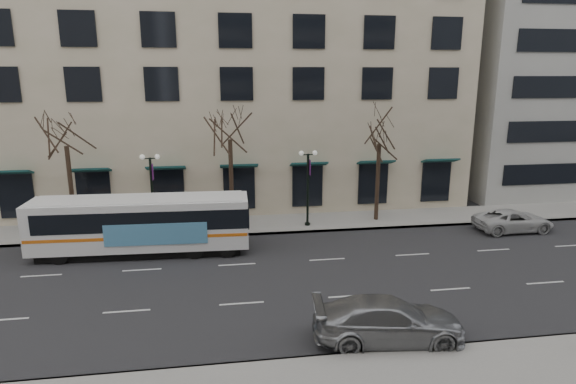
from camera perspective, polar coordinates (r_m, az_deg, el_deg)
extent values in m
plane|color=black|center=(24.39, -5.81, -10.59)|extent=(160.00, 160.00, 0.00)
cube|color=gray|center=(33.28, 2.05, -3.63)|extent=(80.00, 4.00, 0.15)
cube|color=#B5AA8A|center=(43.26, -10.40, 16.19)|extent=(40.00, 20.00, 24.00)
cylinder|color=black|center=(33.11, -24.28, 0.05)|extent=(0.28, 0.28, 5.74)
cylinder|color=black|center=(31.81, -6.73, 0.87)|extent=(0.28, 0.28, 5.95)
cylinder|color=black|center=(33.66, 10.56, 1.02)|extent=(0.28, 0.28, 5.46)
cylinder|color=black|center=(31.60, -15.76, -0.53)|extent=(0.16, 0.16, 5.00)
cylinder|color=black|center=(32.24, -15.49, -4.58)|extent=(0.36, 0.36, 0.30)
cube|color=black|center=(31.11, -16.05, 3.84)|extent=(0.90, 0.06, 0.06)
sphere|color=silver|center=(31.15, -16.89, 3.99)|extent=(0.32, 0.32, 0.32)
sphere|color=silver|center=(31.03, -15.24, 4.06)|extent=(0.32, 0.32, 0.32)
cube|color=#5D1B66|center=(31.24, -15.73, 2.32)|extent=(0.04, 0.45, 1.00)
cylinder|color=black|center=(31.87, 2.35, 0.11)|extent=(0.16, 0.16, 5.00)
cylinder|color=black|center=(32.51, 2.31, -3.92)|extent=(0.36, 0.36, 0.30)
cube|color=black|center=(31.38, 2.40, 4.46)|extent=(0.90, 0.06, 0.06)
sphere|color=silver|center=(31.28, 1.59, 4.62)|extent=(0.32, 0.32, 0.32)
sphere|color=silver|center=(31.45, 3.21, 4.65)|extent=(0.32, 0.32, 0.32)
cube|color=#5D1B66|center=(31.55, 2.60, 2.94)|extent=(0.04, 0.45, 1.00)
cube|color=white|center=(28.58, -17.02, -3.51)|extent=(12.16, 3.05, 2.77)
cube|color=black|center=(29.07, -16.80, -6.44)|extent=(11.18, 2.70, 0.45)
cube|color=black|center=(28.41, -16.48, -2.67)|extent=(11.68, 3.07, 1.11)
cube|color=orange|center=(28.72, -16.95, -4.42)|extent=(12.04, 3.08, 0.18)
cube|color=#4D8EBC|center=(27.23, -15.39, -4.86)|extent=(5.53, 0.26, 1.21)
cube|color=white|center=(28.21, -17.22, -0.76)|extent=(11.55, 2.77, 0.08)
cylinder|color=black|center=(29.04, -25.51, -6.78)|extent=(1.02, 0.32, 1.01)
cylinder|color=black|center=(31.10, -24.16, -5.31)|extent=(1.02, 0.32, 1.01)
cylinder|color=black|center=(27.50, -11.02, -6.76)|extent=(1.02, 0.32, 1.01)
cylinder|color=black|center=(29.68, -10.68, -5.20)|extent=(1.02, 0.32, 1.01)
cylinder|color=black|center=(27.41, -7.22, -6.68)|extent=(1.02, 0.32, 1.01)
cylinder|color=black|center=(29.59, -7.17, -5.12)|extent=(1.02, 0.32, 1.01)
imported|color=#94969B|center=(19.50, 11.80, -14.66)|extent=(6.04, 2.99, 1.69)
imported|color=#BCBCBC|center=(34.89, 25.15, -3.07)|extent=(5.10, 2.40, 1.41)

